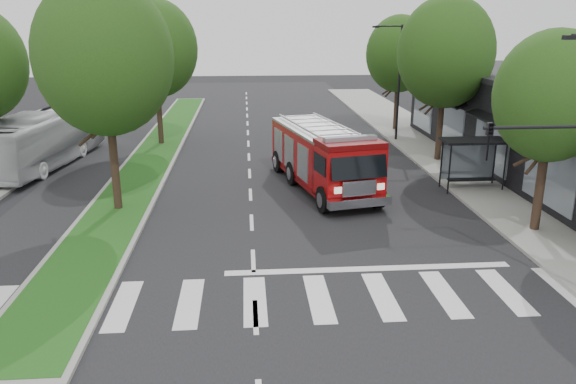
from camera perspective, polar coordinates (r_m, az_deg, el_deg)
name	(u,v)px	position (r m, az deg, el deg)	size (l,w,h in m)	color
ground	(253,261)	(20.38, -3.55, -6.99)	(140.00, 140.00, 0.00)	black
sidewalk_right	(479,177)	(32.35, 18.84, 1.42)	(5.00, 80.00, 0.15)	gray
median	(157,150)	(37.98, -13.14, 4.14)	(3.00, 50.00, 0.15)	gray
storefront_row	(565,132)	(33.87, 26.29, 5.46)	(8.00, 30.00, 5.00)	black
bus_shelter	(473,150)	(29.74, 18.25, 4.07)	(3.20, 1.60, 2.61)	black
tree_right_near	(552,97)	(23.85, 25.26, 8.75)	(4.40, 4.40, 8.05)	black
tree_right_mid	(446,53)	(34.68, 15.73, 13.48)	(5.60, 5.60, 9.72)	black
tree_right_far	(399,54)	(44.25, 11.24, 13.59)	(5.00, 5.00, 8.73)	black
tree_median_near	(104,57)	(25.34, -18.15, 12.90)	(5.80, 5.80, 10.16)	black
tree_median_far	(155,49)	(39.09, -13.36, 13.99)	(5.60, 5.60, 9.72)	black
streetlight_right_far	(397,78)	(40.20, 11.03, 11.33)	(2.11, 0.20, 8.00)	black
fire_engine	(323,157)	(28.63, 3.55, 3.54)	(4.89, 10.08, 3.36)	#5E0506
city_bus	(44,139)	(36.10, -23.52, 4.98)	(2.70, 11.55, 3.22)	#B9B9BD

